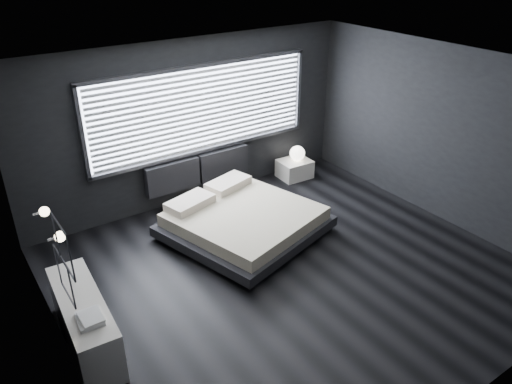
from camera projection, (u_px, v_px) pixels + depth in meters
room at (294, 183)px, 6.38m from camera, size 6.04×6.00×2.80m
window at (203, 110)px, 8.35m from camera, size 4.14×0.09×1.52m
headboard at (199, 170)px, 8.70m from camera, size 1.96×0.16×0.52m
sconce_near at (60, 237)px, 4.87m from camera, size 0.18×0.11×0.11m
sconce_far at (44, 212)px, 5.31m from camera, size 0.18×0.11×0.11m
wall_art_upper at (63, 246)px, 4.27m from camera, size 0.01×0.48×0.48m
wall_art_lower at (64, 276)px, 4.67m from camera, size 0.01×0.48×0.48m
bed at (243, 220)px, 7.79m from camera, size 2.60×2.54×0.55m
nightstand at (294, 169)px, 9.67m from camera, size 0.62×0.53×0.35m
orb_lamp at (297, 153)px, 9.54m from camera, size 0.29×0.29×0.29m
dresser at (85, 321)px, 5.66m from camera, size 0.55×1.63×0.64m
book_stack at (90, 318)px, 5.19m from camera, size 0.28×0.35×0.07m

